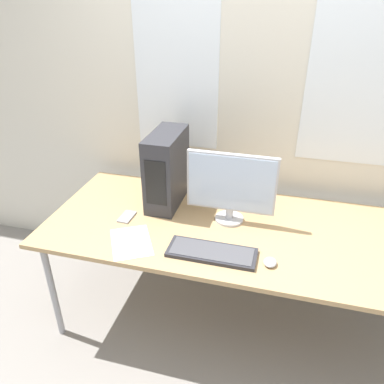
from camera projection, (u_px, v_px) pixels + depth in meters
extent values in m
plane|color=gray|center=(220.00, 381.00, 2.15)|extent=(14.00, 14.00, 0.00)
cube|color=beige|center=(260.00, 100.00, 2.42)|extent=(8.00, 0.06, 2.70)
cube|color=white|center=(176.00, 45.00, 2.36)|extent=(0.57, 0.01, 1.34)
cube|color=white|center=(362.00, 52.00, 2.11)|extent=(0.57, 0.01, 1.34)
cube|color=tan|center=(240.00, 230.00, 2.20)|extent=(2.30, 0.95, 0.03)
cylinder|color=#99999E|center=(53.00, 290.00, 2.29)|extent=(0.04, 0.04, 0.73)
cylinder|color=#99999E|center=(110.00, 222.00, 2.96)|extent=(0.04, 0.04, 0.73)
cube|color=#2D2D33|center=(167.00, 169.00, 2.35)|extent=(0.18, 0.41, 0.47)
cube|color=black|center=(156.00, 183.00, 2.18)|extent=(0.13, 0.00, 0.28)
cylinder|color=#B7B7BC|center=(229.00, 219.00, 2.27)|extent=(0.17, 0.17, 0.02)
cylinder|color=#B7B7BC|center=(230.00, 212.00, 2.25)|extent=(0.04, 0.04, 0.07)
cube|color=#B7B7BC|center=(231.00, 183.00, 2.15)|extent=(0.52, 0.03, 0.36)
cube|color=silver|center=(231.00, 184.00, 2.13)|extent=(0.50, 0.00, 0.33)
cube|color=#28282D|center=(212.00, 253.00, 1.97)|extent=(0.47, 0.18, 0.02)
cube|color=#47474C|center=(212.00, 251.00, 1.97)|extent=(0.43, 0.15, 0.00)
ellipsoid|color=#B2B2B7|center=(270.00, 262.00, 1.90)|extent=(0.07, 0.08, 0.03)
cube|color=#99999E|center=(127.00, 217.00, 2.29)|extent=(0.08, 0.14, 0.01)
cube|color=white|center=(131.00, 242.00, 2.07)|extent=(0.33, 0.36, 0.00)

